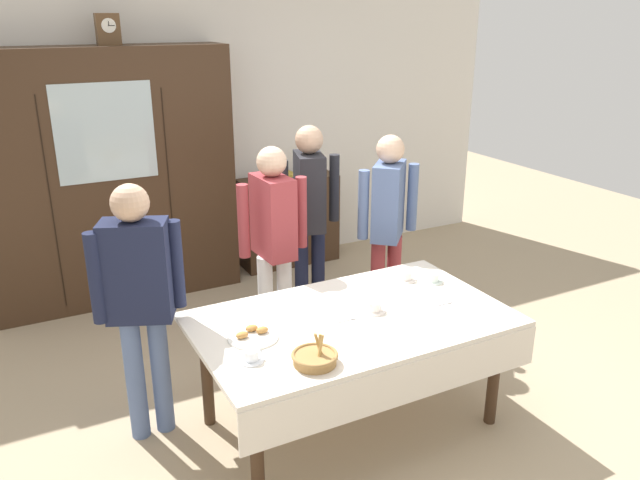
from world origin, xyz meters
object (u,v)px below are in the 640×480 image
Objects in this scene: tea_cup_near_left at (375,308)px; person_behind_table_left at (388,216)px; person_beside_shelf at (309,206)px; dining_table at (355,333)px; bread_basket at (315,358)px; spoon_near_left at (446,303)px; bookshelf_low at (289,220)px; pastry_plate at (253,335)px; spoon_mid_left at (350,319)px; tea_cup_mid_left at (433,278)px; person_near_right_end at (273,233)px; tea_cup_back_edge at (252,356)px; wall_cabinet at (106,179)px; person_by_cabinet at (139,291)px; book_stack at (288,175)px; tea_cup_far_left at (406,276)px; mantel_clock at (108,29)px.

person_behind_table_left is (0.72, 0.96, 0.19)m from tea_cup_near_left.
person_beside_shelf is at bearing 79.21° from tea_cup_near_left.
dining_table is 7.60× the size of bread_basket.
person_behind_table_left is at bearing 75.86° from spoon_near_left.
pastry_plate is at bearing -118.67° from bookshelf_low.
person_behind_table_left reaches higher than spoon_mid_left.
tea_cup_mid_left is 1.15m from person_near_right_end.
tea_cup_back_edge is 0.25m from pastry_plate.
wall_cabinet is 2.79m from tea_cup_near_left.
tea_cup_mid_left is 0.08× the size of person_behind_table_left.
pastry_plate is 0.18× the size of person_by_cabinet.
person_beside_shelf reaches higher than spoon_near_left.
person_near_right_end is (-0.20, 1.03, 0.18)m from tea_cup_near_left.
book_stack reaches higher than spoon_near_left.
tea_cup_far_left and tea_cup_mid_left have the same top height.
book_stack is 1.63× the size of tea_cup_mid_left.
wall_cabinet is 1.77m from person_beside_shelf.
mantel_clock is 3.18m from tea_cup_mid_left.
tea_cup_back_edge is 1.95m from person_behind_table_left.
dining_table is 0.20m from tea_cup_near_left.
book_stack reaches higher than spoon_mid_left.
person_beside_shelf reaches higher than person_near_right_end.
tea_cup_mid_left is at bearing 25.53° from bread_basket.
bread_basket is at bearing -166.51° from spoon_near_left.
spoon_mid_left is (0.87, -2.58, -0.35)m from wall_cabinet.
bookshelf_low reaches higher than pastry_plate.
wall_cabinet is at bearing 119.26° from person_near_right_end.
mantel_clock is at bearing 120.80° from tea_cup_far_left.
bookshelf_low is at bearing 88.38° from tea_cup_mid_left.
pastry_plate reaches higher than dining_table.
dining_table is at bearing 12.20° from tea_cup_back_edge.
person_near_right_end is (-0.91, 0.07, -0.01)m from person_behind_table_left.
spoon_near_left is 1.52m from person_beside_shelf.
person_by_cabinet is at bearing 159.21° from tea_cup_near_left.
bookshelf_low is 2.94m from pastry_plate.
tea_cup_near_left is 0.54× the size of bread_basket.
spoon_mid_left is (0.73, -2.58, -1.54)m from mantel_clock.
person_near_right_end is at bearing -60.74° from wall_cabinet.
person_by_cabinet reaches higher than tea_cup_far_left.
book_stack is 1.79× the size of spoon_near_left.
bookshelf_low is at bearing 61.92° from person_near_right_end.
tea_cup_back_edge is at bearing -166.55° from spoon_mid_left.
person_beside_shelf is (0.26, 1.38, 0.22)m from tea_cup_near_left.
person_beside_shelf is at bearing 30.79° from person_by_cabinet.
dining_table is at bearing -106.84° from bookshelf_low.
person_behind_table_left is 0.62m from person_beside_shelf.
dining_table is 14.03× the size of tea_cup_far_left.
spoon_near_left is (-0.20, -2.72, -0.18)m from book_stack.
bread_basket is at bearing -112.47° from bookshelf_low.
person_behind_table_left reaches higher than person_near_right_end.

